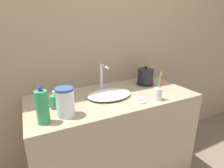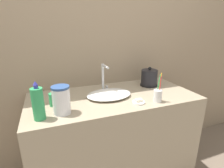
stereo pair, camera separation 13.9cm
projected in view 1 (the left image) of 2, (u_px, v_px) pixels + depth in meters
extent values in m
cube|color=gray|center=(96.00, 34.00, 1.57)|extent=(6.00, 0.04, 2.60)
cube|color=gray|center=(113.00, 138.00, 1.56)|extent=(1.34, 0.64, 0.83)
ellipsoid|color=white|center=(109.00, 94.00, 1.40)|extent=(0.36, 0.26, 0.04)
cylinder|color=silver|center=(101.00, 78.00, 1.50)|extent=(0.02, 0.02, 0.24)
cylinder|color=silver|center=(104.00, 67.00, 1.40)|extent=(0.02, 0.14, 0.02)
cylinder|color=silver|center=(105.00, 88.00, 1.54)|extent=(0.02, 0.02, 0.04)
cylinder|color=black|center=(145.00, 84.00, 1.70)|extent=(0.16, 0.16, 0.01)
cylinder|color=black|center=(145.00, 77.00, 1.68)|extent=(0.15, 0.15, 0.15)
sphere|color=black|center=(146.00, 67.00, 1.65)|extent=(0.03, 0.03, 0.03)
cylinder|color=silver|center=(158.00, 94.00, 1.33)|extent=(0.06, 0.06, 0.09)
cylinder|color=green|center=(158.00, 84.00, 1.32)|extent=(0.02, 0.02, 0.17)
cylinder|color=yellow|center=(160.00, 84.00, 1.31)|extent=(0.01, 0.02, 0.19)
cylinder|color=#E5333F|center=(160.00, 85.00, 1.31)|extent=(0.02, 0.03, 0.16)
cylinder|color=#2D9956|center=(55.00, 102.00, 1.19)|extent=(0.06, 0.06, 0.09)
cylinder|color=white|center=(54.00, 94.00, 1.17)|extent=(0.02, 0.02, 0.02)
cube|color=white|center=(54.00, 92.00, 1.16)|extent=(0.02, 0.03, 0.01)
cylinder|color=#2D9956|center=(42.00, 107.00, 0.99)|extent=(0.07, 0.07, 0.20)
cylinder|color=#333399|center=(40.00, 89.00, 0.96)|extent=(0.02, 0.02, 0.02)
cone|color=#333399|center=(39.00, 85.00, 0.95)|extent=(0.03, 0.03, 0.02)
cylinder|color=white|center=(140.00, 101.00, 1.30)|extent=(0.09, 0.09, 0.01)
cube|color=#EFE5C6|center=(140.00, 99.00, 1.30)|extent=(0.05, 0.04, 0.02)
cylinder|color=silver|center=(65.00, 103.00, 1.08)|extent=(0.11, 0.11, 0.17)
cylinder|color=#2D4C84|center=(64.00, 89.00, 1.05)|extent=(0.11, 0.11, 0.01)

